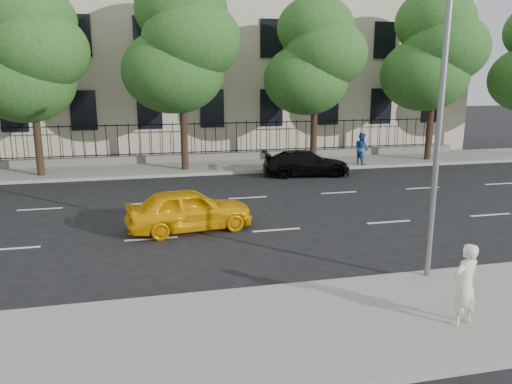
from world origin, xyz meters
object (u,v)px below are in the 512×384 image
at_px(yellow_taxi, 189,209).
at_px(woman_near, 465,284).
at_px(street_light, 431,65).
at_px(black_sedan, 306,163).

relative_size(yellow_taxi, woman_near, 2.44).
bearing_deg(woman_near, yellow_taxi, -74.90).
relative_size(street_light, yellow_taxi, 1.99).
height_order(street_light, woman_near, street_light).
height_order(street_light, yellow_taxi, street_light).
distance_m(street_light, yellow_taxi, 8.47).
relative_size(street_light, black_sedan, 1.85).
height_order(street_light, black_sedan, street_light).
bearing_deg(street_light, woman_near, -103.29).
distance_m(black_sedan, woman_near, 15.68).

